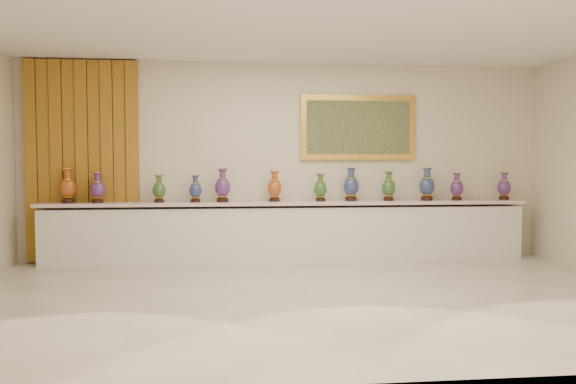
# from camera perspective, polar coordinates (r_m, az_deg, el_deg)

# --- Properties ---
(ground) EXTENTS (8.00, 8.00, 0.00)m
(ground) POSITION_cam_1_polar(r_m,az_deg,el_deg) (6.35, 2.23, -10.50)
(ground) COLOR beige
(ground) RESTS_ON ground
(room) EXTENTS (8.00, 8.00, 8.00)m
(room) POSITION_cam_1_polar(r_m,az_deg,el_deg) (8.67, -15.88, 3.57)
(room) COLOR beige
(room) RESTS_ON ground
(counter) EXTENTS (7.28, 0.48, 0.90)m
(counter) POSITION_cam_1_polar(r_m,az_deg,el_deg) (8.49, 0.02, -4.07)
(counter) COLOR white
(counter) RESTS_ON ground
(vase_0) EXTENTS (0.24, 0.24, 0.50)m
(vase_0) POSITION_cam_1_polar(r_m,az_deg,el_deg) (8.69, -21.45, 0.45)
(vase_0) COLOR black
(vase_0) RESTS_ON counter
(vase_1) EXTENTS (0.25, 0.25, 0.45)m
(vase_1) POSITION_cam_1_polar(r_m,az_deg,el_deg) (8.54, -18.77, 0.28)
(vase_1) COLOR black
(vase_1) RESTS_ON counter
(vase_2) EXTENTS (0.25, 0.25, 0.41)m
(vase_2) POSITION_cam_1_polar(r_m,az_deg,el_deg) (8.41, -12.96, 0.21)
(vase_2) COLOR black
(vase_2) RESTS_ON counter
(vase_3) EXTENTS (0.24, 0.24, 0.40)m
(vase_3) POSITION_cam_1_polar(r_m,az_deg,el_deg) (8.37, -9.38, 0.22)
(vase_3) COLOR black
(vase_3) RESTS_ON counter
(vase_4) EXTENTS (0.28, 0.28, 0.50)m
(vase_4) POSITION_cam_1_polar(r_m,az_deg,el_deg) (8.33, -6.66, 0.52)
(vase_4) COLOR black
(vase_4) RESTS_ON counter
(vase_5) EXTENTS (0.23, 0.23, 0.46)m
(vase_5) POSITION_cam_1_polar(r_m,az_deg,el_deg) (8.41, -1.38, 0.44)
(vase_5) COLOR black
(vase_5) RESTS_ON counter
(vase_6) EXTENTS (0.21, 0.21, 0.42)m
(vase_6) POSITION_cam_1_polar(r_m,az_deg,el_deg) (8.45, 3.31, 0.33)
(vase_6) COLOR black
(vase_6) RESTS_ON counter
(vase_7) EXTENTS (0.25, 0.25, 0.51)m
(vase_7) POSITION_cam_1_polar(r_m,az_deg,el_deg) (8.58, 6.43, 0.63)
(vase_7) COLOR black
(vase_7) RESTS_ON counter
(vase_8) EXTENTS (0.26, 0.26, 0.45)m
(vase_8) POSITION_cam_1_polar(r_m,az_deg,el_deg) (8.72, 10.18, 0.46)
(vase_8) COLOR black
(vase_8) RESTS_ON counter
(vase_9) EXTENTS (0.24, 0.24, 0.51)m
(vase_9) POSITION_cam_1_polar(r_m,az_deg,el_deg) (8.89, 13.93, 0.64)
(vase_9) COLOR black
(vase_9) RESTS_ON counter
(vase_10) EXTENTS (0.23, 0.23, 0.43)m
(vase_10) POSITION_cam_1_polar(r_m,az_deg,el_deg) (9.06, 16.78, 0.41)
(vase_10) COLOR black
(vase_10) RESTS_ON counter
(vase_11) EXTENTS (0.27, 0.27, 0.44)m
(vase_11) POSITION_cam_1_polar(r_m,az_deg,el_deg) (9.42, 21.10, 0.46)
(vase_11) COLOR black
(vase_11) RESTS_ON counter
(label_card) EXTENTS (0.10, 0.06, 0.00)m
(label_card) POSITION_cam_1_polar(r_m,az_deg,el_deg) (8.38, -15.78, -1.08)
(label_card) COLOR white
(label_card) RESTS_ON counter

